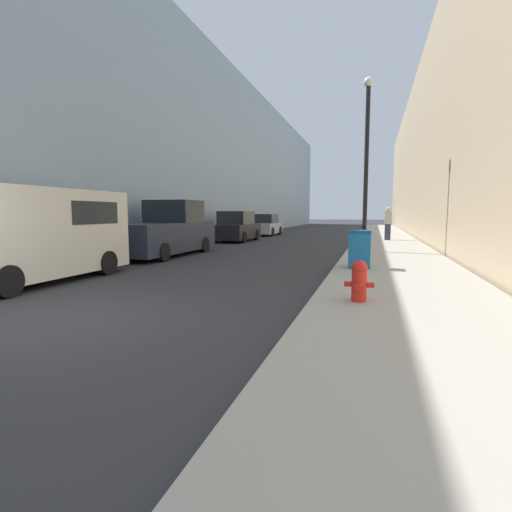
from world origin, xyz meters
The scene contains 12 objects.
ground_plane centered at (0.00, 0.00, 0.00)m, with size 200.00×200.00×0.00m, color #2D2D30.
sidewalk_right centered at (5.59, 18.00, 0.08)m, with size 3.40×60.00×0.15m.
building_left_glass centered at (-10.49, 26.00, 5.78)m, with size 12.00×60.00×11.57m.
building_right_stone centered at (13.39, 26.00, 5.56)m, with size 12.00×60.00×11.13m.
fire_hydrant centered at (4.70, 2.18, 0.52)m, with size 0.49×0.38×0.70m.
trash_bin centered at (4.56, 6.47, 0.67)m, with size 0.59×0.57×1.02m.
lamppost centered at (4.57, 11.42, 3.62)m, with size 0.37×0.37×6.54m.
white_van centered at (-2.82, 2.86, 1.21)m, with size 2.20×4.84×2.19m.
pickup_truck centered at (-2.82, 9.14, 0.89)m, with size 2.13×5.47×2.14m.
parked_sedan_near centered at (-2.73, 17.22, 0.78)m, with size 1.90×4.13×1.73m.
parked_sedan_far centered at (-2.80, 23.71, 0.71)m, with size 1.94×4.03×1.56m.
pedestrian_on_sidewalk centered at (5.65, 18.49, 1.06)m, with size 0.37×0.24×1.81m.
Camera 1 is at (4.91, -4.64, 1.63)m, focal length 28.00 mm.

